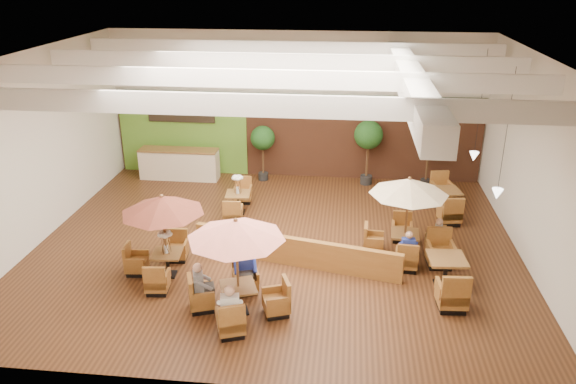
# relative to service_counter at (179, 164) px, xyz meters

# --- Properties ---
(room) EXTENTS (14.04, 14.00, 5.52)m
(room) POSITION_rel_service_counter_xyz_m (4.65, -3.88, 3.05)
(room) COLOR #381E0F
(room) RESTS_ON ground
(service_counter) EXTENTS (3.00, 0.75, 1.18)m
(service_counter) POSITION_rel_service_counter_xyz_m (0.00, 0.00, 0.00)
(service_counter) COLOR beige
(service_counter) RESTS_ON ground
(booth_divider) EXTENTS (5.79, 1.48, 0.82)m
(booth_divider) POSITION_rel_service_counter_xyz_m (5.06, -6.21, -0.17)
(booth_divider) COLOR brown
(booth_divider) RESTS_ON ground
(table_0) EXTENTS (2.23, 2.30, 2.34)m
(table_0) POSITION_rel_service_counter_xyz_m (1.72, -7.13, 1.09)
(table_0) COLOR brown
(table_0) RESTS_ON ground
(table_1) EXTENTS (2.55, 2.55, 2.46)m
(table_1) POSITION_rel_service_counter_xyz_m (3.96, -8.60, 1.11)
(table_1) COLOR brown
(table_1) RESTS_ON ground
(table_2) EXTENTS (2.32, 2.32, 2.37)m
(table_2) POSITION_rel_service_counter_xyz_m (8.10, -5.27, 1.05)
(table_2) COLOR brown
(table_2) RESTS_ON ground
(table_3) EXTENTS (0.85, 2.37, 1.47)m
(table_3) POSITION_rel_service_counter_xyz_m (2.85, -2.92, -0.09)
(table_3) COLOR brown
(table_3) RESTS_ON ground
(table_4) EXTENTS (0.99, 2.80, 1.04)m
(table_4) POSITION_rel_service_counter_xyz_m (9.01, -6.87, -0.19)
(table_4) COLOR brown
(table_4) RESTS_ON ground
(table_5) EXTENTS (1.03, 2.72, 0.98)m
(table_5) POSITION_rel_service_counter_xyz_m (9.70, -2.06, -0.21)
(table_5) COLOR brown
(table_5) RESTS_ON ground
(topiary_0) EXTENTS (0.92, 0.92, 2.13)m
(topiary_0) POSITION_rel_service_counter_xyz_m (3.22, 0.20, 1.00)
(topiary_0) COLOR black
(topiary_0) RESTS_ON ground
(topiary_1) EXTENTS (1.05, 1.05, 2.44)m
(topiary_1) POSITION_rel_service_counter_xyz_m (7.13, 0.20, 1.24)
(topiary_1) COLOR black
(topiary_1) RESTS_ON ground
(topiary_2) EXTENTS (0.87, 0.87, 2.03)m
(topiary_2) POSITION_rel_service_counter_xyz_m (9.33, 0.20, 0.93)
(topiary_2) COLOR black
(topiary_2) RESTS_ON ground
(diner_0) EXTENTS (0.44, 0.38, 0.84)m
(diner_0) POSITION_rel_service_counter_xyz_m (3.96, -9.49, 0.19)
(diner_0) COLOR silver
(diner_0) RESTS_ON ground
(diner_1) EXTENTS (0.45, 0.40, 0.83)m
(diner_1) POSITION_rel_service_counter_xyz_m (3.96, -7.70, 0.19)
(diner_1) COLOR #24369E
(diner_1) RESTS_ON ground
(diner_2) EXTENTS (0.40, 0.44, 0.80)m
(diner_2) POSITION_rel_service_counter_xyz_m (3.06, -8.60, 0.17)
(diner_2) COLOR slate
(diner_2) RESTS_ON ground
(diner_3) EXTENTS (0.36, 0.29, 0.71)m
(diner_3) POSITION_rel_service_counter_xyz_m (8.10, -6.14, 0.14)
(diner_3) COLOR #24369E
(diner_3) RESTS_ON ground
(diner_4) EXTENTS (0.32, 0.37, 0.72)m
(diner_4) POSITION_rel_service_counter_xyz_m (8.96, -5.27, 0.14)
(diner_4) COLOR silver
(diner_4) RESTS_ON ground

